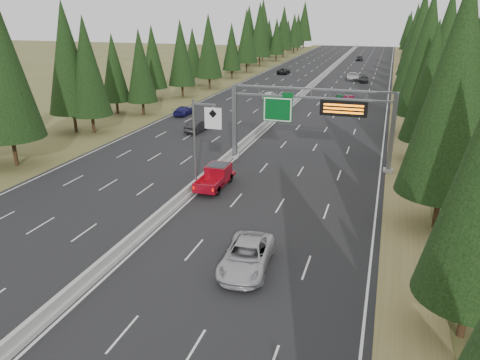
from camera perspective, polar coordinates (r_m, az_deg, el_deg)
name	(u,v)px	position (r m, az deg, el deg)	size (l,w,h in m)	color
road	(305,92)	(93.36, 7.96, 10.57)	(32.00, 260.00, 0.08)	black
shoulder_right	(401,97)	(92.10, 19.08, 9.55)	(3.60, 260.00, 0.06)	olive
shoulder_left	(219,88)	(97.90, -2.54, 11.17)	(3.60, 260.00, 0.06)	brown
median_barrier	(305,90)	(93.30, 7.98, 10.80)	(0.70, 260.00, 0.85)	#979792
sign_gantry	(317,115)	(47.21, 9.31, 7.81)	(16.75, 0.98, 7.80)	slate
hov_sign_pole	(200,139)	(40.13, -4.84, 5.05)	(2.80, 0.50, 8.00)	slate
tree_row_right	(438,55)	(74.04, 22.99, 13.83)	(12.00, 240.82, 18.79)	black
tree_row_left	(184,45)	(91.37, -6.88, 16.01)	(10.96, 243.94, 18.75)	black
silver_minivan	(247,256)	(28.88, 0.82, -9.27)	(2.75, 5.96, 1.66)	#B2B1B6
red_pickup	(217,175)	(42.06, -2.85, 0.64)	(2.03, 5.69, 1.85)	black
car_ahead_green	(340,98)	(83.82, 12.08, 9.77)	(1.62, 4.03, 1.37)	#114D28
car_ahead_dkred	(348,101)	(80.63, 13.06, 9.39)	(1.72, 4.93, 1.62)	#520B1C
car_ahead_dkgrey	(364,79)	(108.73, 14.87, 11.82)	(1.96, 4.82, 1.40)	black
car_ahead_white	(353,76)	(112.02, 13.60, 12.19)	(2.63, 5.70, 1.58)	silver
car_ahead_far	(360,58)	(156.62, 14.37, 14.21)	(1.83, 4.54, 1.55)	black
car_onc_near	(197,126)	(61.52, -5.26, 6.58)	(1.61, 4.63, 1.53)	black
car_onc_blue	(184,111)	(71.83, -6.84, 8.39)	(1.88, 4.62, 1.34)	navy
car_onc_white	(270,95)	(84.66, 3.66, 10.28)	(1.71, 4.24, 1.45)	silver
car_onc_far	(284,71)	(120.02, 5.35, 13.10)	(2.36, 5.12, 1.42)	black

